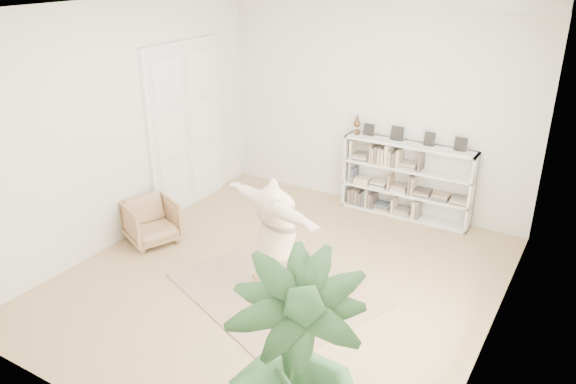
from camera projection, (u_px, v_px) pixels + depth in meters
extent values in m
plane|color=#A07F52|center=(281.00, 278.00, 7.79)|extent=(6.00, 6.00, 0.00)
plane|color=silver|center=(374.00, 105.00, 9.45)|extent=(5.50, 0.00, 5.50)
plane|color=silver|center=(94.00, 260.00, 4.72)|extent=(5.50, 0.00, 5.50)
plane|color=silver|center=(124.00, 125.00, 8.38)|extent=(0.00, 6.00, 6.00)
plane|color=silver|center=(507.00, 203.00, 5.78)|extent=(0.00, 6.00, 6.00)
plane|color=white|center=(280.00, 7.00, 6.37)|extent=(6.00, 6.00, 0.00)
cube|color=white|center=(185.00, 129.00, 9.54)|extent=(0.08, 1.78, 2.92)
cube|color=silver|center=(170.00, 135.00, 9.22)|extent=(0.06, 0.78, 2.80)
cube|color=silver|center=(201.00, 123.00, 9.85)|extent=(0.06, 0.78, 2.80)
cube|color=silver|center=(348.00, 169.00, 9.90)|extent=(0.04, 0.35, 1.30)
cube|color=silver|center=(472.00, 194.00, 8.88)|extent=(0.04, 0.35, 1.30)
cube|color=silver|center=(410.00, 177.00, 9.52)|extent=(2.20, 0.04, 1.30)
cube|color=silver|center=(403.00, 214.00, 9.64)|extent=(2.20, 0.35, 0.04)
cube|color=silver|center=(405.00, 192.00, 9.48)|extent=(2.20, 0.35, 0.04)
cube|color=silver|center=(408.00, 169.00, 9.31)|extent=(2.20, 0.35, 0.04)
cube|color=silver|center=(410.00, 145.00, 9.14)|extent=(2.20, 0.35, 0.04)
cube|color=black|center=(369.00, 129.00, 9.48)|extent=(0.18, 0.07, 0.24)
cube|color=black|center=(397.00, 133.00, 9.25)|extent=(0.18, 0.07, 0.24)
cube|color=black|center=(430.00, 139.00, 8.99)|extent=(0.18, 0.07, 0.24)
cube|color=black|center=(461.00, 144.00, 8.75)|extent=(0.18, 0.07, 0.24)
imported|color=#A68657|center=(151.00, 221.00, 8.67)|extent=(0.97, 0.96, 0.68)
cube|color=tan|center=(276.00, 290.00, 7.52)|extent=(3.06, 2.78, 0.02)
cube|color=brown|center=(276.00, 285.00, 7.49)|extent=(0.58, 0.47, 0.03)
cube|color=brown|center=(276.00, 288.00, 7.51)|extent=(0.34, 0.17, 0.04)
cube|color=brown|center=(276.00, 288.00, 7.51)|extent=(0.34, 0.17, 0.04)
cube|color=brown|center=(276.00, 285.00, 7.49)|extent=(0.20, 0.12, 0.10)
cube|color=brown|center=(276.00, 285.00, 7.49)|extent=(0.20, 0.12, 0.10)
imported|color=beige|center=(275.00, 231.00, 7.17)|extent=(1.94, 1.17, 1.53)
imported|color=#2D592C|center=(294.00, 373.00, 4.59)|extent=(1.50, 1.50, 2.02)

